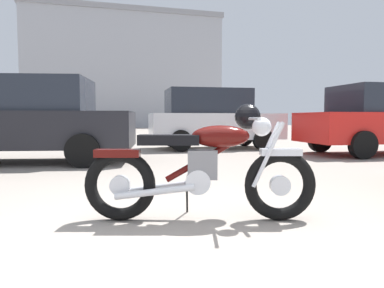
# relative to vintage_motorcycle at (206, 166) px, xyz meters

# --- Properties ---
(ground_plane) EXTENTS (80.00, 80.00, 0.00)m
(ground_plane) POSITION_rel_vintage_motorcycle_xyz_m (-0.34, -0.30, -0.49)
(ground_plane) COLOR gray
(vintage_motorcycle) EXTENTS (2.05, 0.72, 1.07)m
(vintage_motorcycle) POSITION_rel_vintage_motorcycle_xyz_m (0.00, 0.00, 0.00)
(vintage_motorcycle) COLOR black
(vintage_motorcycle) RESTS_ON ground_plane
(white_estate_far) EXTENTS (3.93, 1.88, 1.78)m
(white_estate_far) POSITION_rel_vintage_motorcycle_xyz_m (2.14, 7.32, 0.43)
(white_estate_far) COLOR black
(white_estate_far) RESTS_ON ground_plane
(dark_sedan_left) EXTENTS (4.89, 2.44, 1.74)m
(dark_sedan_left) POSITION_rel_vintage_motorcycle_xyz_m (-2.84, 4.88, 0.45)
(dark_sedan_left) COLOR black
(dark_sedan_left) RESTS_ON ground_plane
(industrial_building) EXTENTS (19.54, 10.62, 11.42)m
(industrial_building) POSITION_rel_vintage_motorcycle_xyz_m (0.42, 36.16, 5.23)
(industrial_building) COLOR #9EA0A8
(industrial_building) RESTS_ON ground_plane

